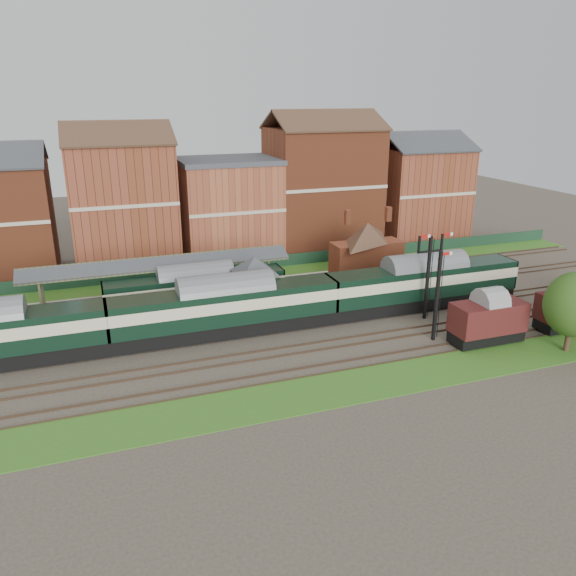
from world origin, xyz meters
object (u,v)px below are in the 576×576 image
object	(u,v)px
dmu_train	(226,307)
goods_van_a	(488,319)
signal_box	(255,285)
semaphore_bracket	(429,272)
platform_railcar	(196,289)

from	to	relation	value
dmu_train	goods_van_a	bearing A→B (deg)	-23.72
dmu_train	goods_van_a	size ratio (longest dim) A/B	9.47
signal_box	semaphore_bracket	world-z (taller)	semaphore_bracket
signal_box	platform_railcar	bearing A→B (deg)	147.02
dmu_train	platform_railcar	bearing A→B (deg)	102.24
platform_railcar	goods_van_a	distance (m)	26.83
platform_railcar	goods_van_a	size ratio (longest dim) A/B	2.75
dmu_train	goods_van_a	world-z (taller)	dmu_train
semaphore_bracket	platform_railcar	xyz separation A→B (m)	(-20.05, 9.00, -2.29)
semaphore_bracket	goods_van_a	distance (m)	7.19
dmu_train	goods_van_a	xyz separation A→B (m)	(20.48, -9.00, -0.50)
goods_van_a	semaphore_bracket	bearing A→B (deg)	105.86
signal_box	dmu_train	size ratio (longest dim) A/B	0.10
semaphore_bracket	platform_railcar	distance (m)	22.09
dmu_train	goods_van_a	distance (m)	22.38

